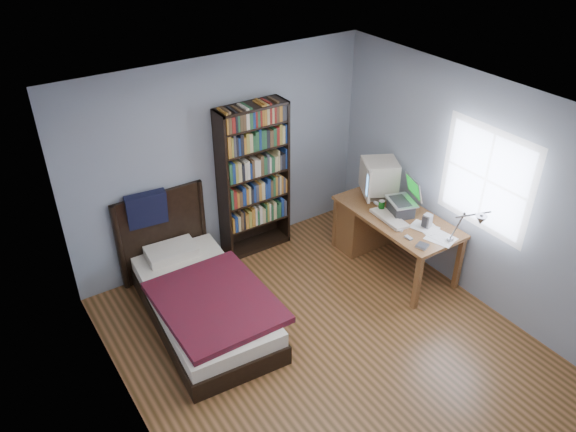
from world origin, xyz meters
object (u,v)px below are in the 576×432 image
at_px(crt_monitor, 378,177).
at_px(laptop, 402,205).
at_px(speaker, 427,221).
at_px(desk, 371,221).
at_px(bed, 199,297).
at_px(soda_can, 381,206).
at_px(keyboard, 389,218).
at_px(desk_lamp, 476,222).
at_px(bookshelf, 254,180).

height_order(crt_monitor, laptop, crt_monitor).
xyz_separation_m(crt_monitor, speaker, (0.02, -0.84, -0.19)).
xyz_separation_m(desk, bed, (-2.36, 0.04, -0.16)).
bearing_deg(crt_monitor, bed, 179.72).
bearing_deg(desk, soda_can, -111.20).
distance_m(desk, laptop, 0.61).
distance_m(keyboard, soda_can, 0.21).
relative_size(speaker, soda_can, 1.27).
distance_m(laptop, soda_can, 0.24).
bearing_deg(desk_lamp, crt_monitor, 87.02).
bearing_deg(bookshelf, desk_lamp, -63.32).
relative_size(keyboard, soda_can, 3.81).
xyz_separation_m(desk, soda_can, (-0.10, -0.25, 0.38)).
bearing_deg(bookshelf, speaker, -52.31).
xyz_separation_m(desk, keyboard, (-0.15, -0.45, 0.33)).
bearing_deg(soda_can, crt_monitor, 58.97).
distance_m(desk_lamp, bookshelf, 2.64).
relative_size(crt_monitor, soda_can, 4.44).
relative_size(desk_lamp, bookshelf, 0.31).
bearing_deg(desk_lamp, laptop, 86.47).
distance_m(desk, speaker, 0.90).
bearing_deg(bookshelf, laptop, -45.77).
distance_m(laptop, desk_lamp, 1.13).
bearing_deg(bed, laptop, -11.02).
bearing_deg(bed, soda_can, -7.40).
height_order(desk, soda_can, soda_can).
relative_size(speaker, bookshelf, 0.09).
distance_m(keyboard, bed, 2.33).
bearing_deg(bookshelf, crt_monitor, -33.04).
xyz_separation_m(keyboard, soda_can, (0.05, 0.20, 0.05)).
bearing_deg(laptop, speaker, -84.90).
relative_size(laptop, bed, 0.21).
xyz_separation_m(crt_monitor, laptop, (-0.01, -0.46, -0.16)).
bearing_deg(bed, desk_lamp, -33.15).
height_order(desk_lamp, speaker, desk_lamp).
bearing_deg(soda_can, keyboard, -103.76).
bearing_deg(crt_monitor, bookshelf, 146.96).
xyz_separation_m(crt_monitor, bookshelf, (-1.26, 0.82, -0.04)).
height_order(speaker, bookshelf, bookshelf).
height_order(desk, bed, bed).
relative_size(crt_monitor, laptop, 1.30).
xyz_separation_m(laptop, soda_can, (-0.16, 0.18, -0.05)).
height_order(desk_lamp, keyboard, desk_lamp).
height_order(crt_monitor, soda_can, crt_monitor).
bearing_deg(bed, desk, -1.06).
distance_m(crt_monitor, desk_lamp, 1.54).
bearing_deg(crt_monitor, soda_can, -121.03).
height_order(desk, laptop, laptop).
relative_size(crt_monitor, speaker, 3.49).
distance_m(keyboard, speaker, 0.43).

